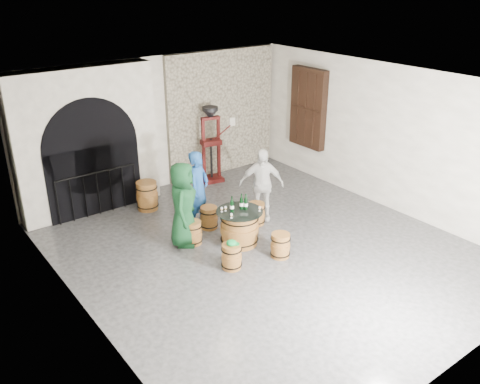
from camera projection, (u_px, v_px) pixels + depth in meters
ground at (264, 249)px, 9.87m from camera, size 8.00×8.00×0.00m
wall_back at (159, 124)px, 12.15m from camera, size 8.00×0.00×8.00m
wall_front at (472, 267)px, 6.31m from camera, size 8.00×0.00×8.00m
wall_left at (79, 226)px, 7.29m from camera, size 0.00×8.00×8.00m
wall_right at (388, 138)px, 11.16m from camera, size 0.00×8.00×8.00m
ceiling at (268, 85)px, 8.59m from camera, size 8.00×8.00×0.00m
stone_facing_panel at (222, 113)px, 13.10m from camera, size 3.20×0.12×3.18m
arched_opening at (87, 142)px, 10.92m from camera, size 3.10×0.60×3.19m
shuttered_window at (308, 108)px, 12.77m from camera, size 0.23×1.10×2.00m
barrel_table at (239, 227)px, 9.95m from camera, size 0.91×0.91×0.71m
barrel_stool_left at (193, 233)px, 10.00m from camera, size 0.38×0.38×0.48m
barrel_stool_far at (209, 218)px, 10.61m from camera, size 0.38×0.38×0.48m
barrel_stool_right at (256, 214)px, 10.78m from camera, size 0.38×0.38×0.48m
barrel_stool_near_right at (280, 245)px, 9.53m from camera, size 0.38×0.38×0.48m
barrel_stool_near_left at (232, 257)px, 9.16m from camera, size 0.38×0.38×0.48m
green_cap at (232, 243)px, 9.05m from camera, size 0.23×0.18×0.10m
person_green at (183, 204)px, 9.75m from camera, size 0.95×0.98×1.70m
person_blue at (199, 188)px, 10.58m from camera, size 0.70×0.63×1.62m
person_white at (261, 184)px, 10.80m from camera, size 0.98×0.89×1.60m
wine_bottle_left at (232, 206)px, 9.73m from camera, size 0.08×0.08×0.32m
wine_bottle_center at (246, 203)px, 9.83m from camera, size 0.08×0.08×0.32m
wine_bottle_right at (242, 203)px, 9.85m from camera, size 0.08×0.08×0.32m
tasting_glass_a at (231, 216)px, 9.51m from camera, size 0.05×0.05×0.10m
tasting_glass_b at (244, 205)px, 9.97m from camera, size 0.05×0.05×0.10m
tasting_glass_c at (226, 209)px, 9.79m from camera, size 0.05×0.05×0.10m
tasting_glass_d at (241, 203)px, 10.05m from camera, size 0.05×0.05×0.10m
tasting_glass_e at (260, 209)px, 9.79m from camera, size 0.05×0.05×0.10m
tasting_glass_f at (222, 210)px, 9.76m from camera, size 0.05×0.05×0.10m
side_barrel at (147, 196)px, 11.42m from camera, size 0.49×0.49×0.66m
corking_press at (211, 139)px, 12.64m from camera, size 0.81×0.53×1.94m
control_box at (231, 122)px, 13.28m from camera, size 0.18×0.10×0.22m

